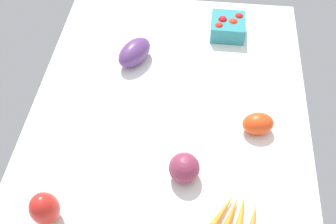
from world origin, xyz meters
The scene contains 7 objects.
tablecloth centered at (0.00, 0.00, 1.00)cm, with size 104.00×76.00×2.00cm, color white.
bell_pepper_red centered at (-31.63, 23.71, 6.77)cm, with size 6.55×6.55×9.54cm, color red.
berry_basket centered at (35.62, -15.36, 5.06)cm, with size 10.61×10.61×6.60cm.
red_onion_center centered at (-17.68, -5.73, 5.74)cm, with size 7.47×7.47×7.47cm, color #822E49.
roma_tomato centered at (-2.08, -23.70, 4.95)cm, with size 8.15×5.90×5.90cm, color #E44418.
eggplant centered at (20.20, 12.21, 5.52)cm, with size 12.33×7.04×7.04cm, color #5D3774.
carrot_bunch centered at (-28.59, -18.69, 3.28)cm, with size 14.79×13.31×2.90cm.
Camera 1 is at (-65.49, -6.97, 88.37)cm, focal length 42.73 mm.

